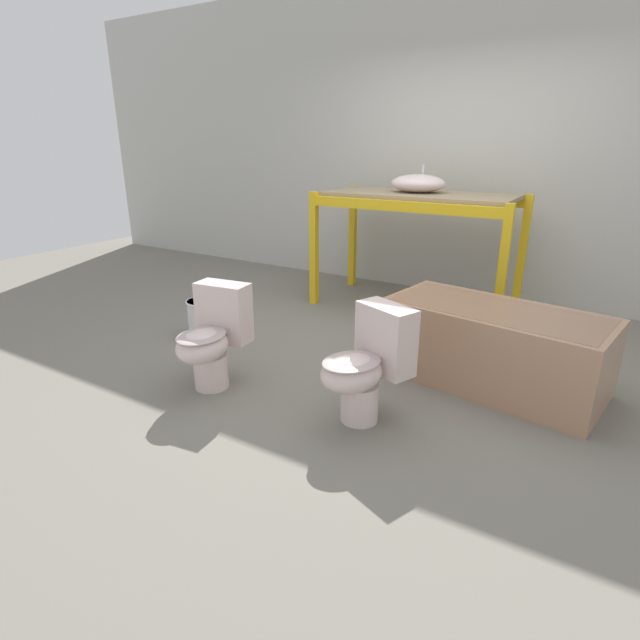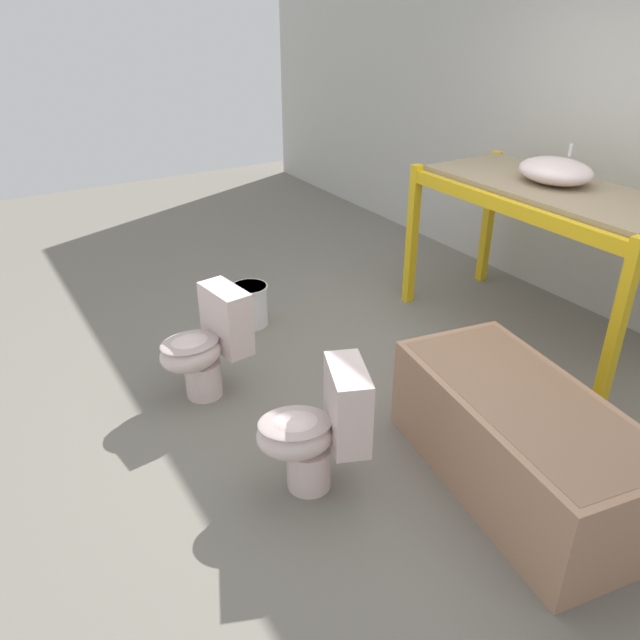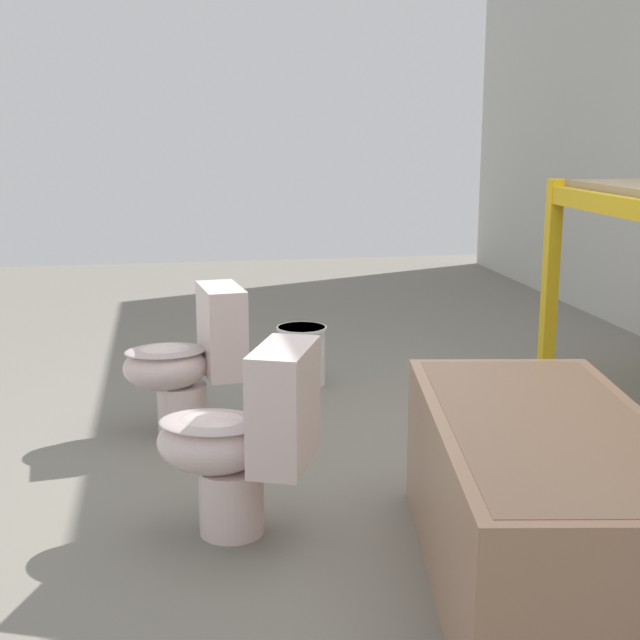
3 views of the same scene
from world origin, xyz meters
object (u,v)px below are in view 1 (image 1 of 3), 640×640
(sink_basin, at_px, (418,183))
(toilet_near, at_px, (213,337))
(toilet_far, at_px, (366,364))
(bathtub_main, at_px, (493,341))
(bucket_white, at_px, (204,318))

(sink_basin, bearing_deg, toilet_near, -101.54)
(toilet_near, distance_m, toilet_far, 1.09)
(bathtub_main, height_order, toilet_near, toilet_near)
(toilet_near, xyz_separation_m, bucket_white, (-0.70, 0.62, -0.18))
(toilet_far, bearing_deg, sink_basin, 126.95)
(bathtub_main, relative_size, bucket_white, 4.71)
(toilet_near, bearing_deg, bathtub_main, 24.99)
(bucket_white, bearing_deg, toilet_near, -41.76)
(toilet_near, height_order, toilet_far, same)
(bathtub_main, distance_m, toilet_near, 1.90)
(sink_basin, xyz_separation_m, toilet_far, (0.60, -2.23, -0.86))
(toilet_near, bearing_deg, bucket_white, 131.17)
(bathtub_main, bearing_deg, bucket_white, -161.08)
(sink_basin, bearing_deg, toilet_far, -75.06)
(bathtub_main, relative_size, toilet_near, 2.22)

